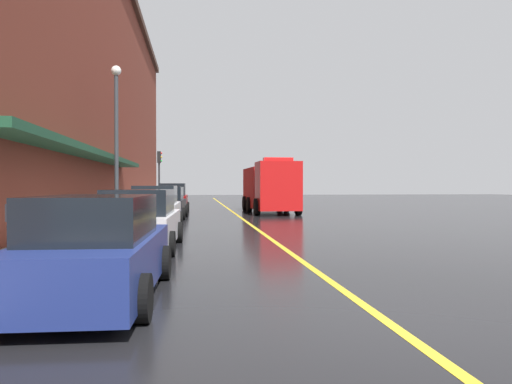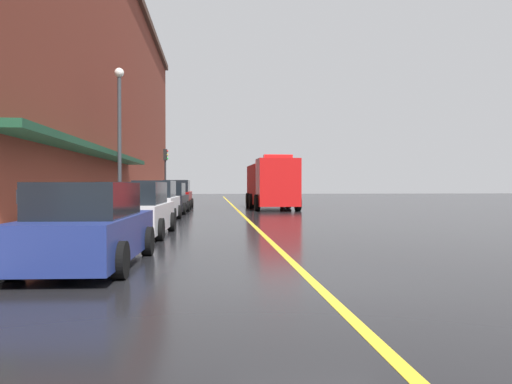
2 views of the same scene
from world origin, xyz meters
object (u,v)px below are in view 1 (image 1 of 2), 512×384
parked_car_0 (98,251)px  parked_car_2 (156,209)px  parking_meter_0 (152,196)px  parked_car_4 (173,199)px  parking_meter_1 (12,230)px  street_lamp_left (116,126)px  fire_truck (269,188)px  traffic_light_near (159,168)px  parked_car_1 (141,221)px  parking_meter_2 (106,207)px  parked_car_3 (167,204)px

parked_car_0 → parked_car_2: parked_car_2 is taller
parked_car_0 → parking_meter_0: bearing=5.1°
parked_car_0 → parked_car_4: 23.46m
parking_meter_1 → parked_car_0: bearing=-13.3°
street_lamp_left → parked_car_2: bearing=-49.5°
fire_truck → parking_meter_1: 23.64m
parked_car_4 → fire_truck: size_ratio=0.59×
parked_car_0 → street_lamp_left: bearing=10.0°
fire_truck → traffic_light_near: (-7.59, 7.80, 1.54)m
parked_car_1 → parking_meter_2: (-1.39, 2.55, 0.28)m
parking_meter_2 → street_lamp_left: size_ratio=0.19×
parked_car_3 → parked_car_4: 5.42m
parked_car_1 → parking_meter_1: (-1.39, -5.43, 0.28)m
fire_truck → parking_meter_2: 16.30m
parking_meter_1 → parking_meter_2: bearing=90.0°
parked_car_0 → fire_truck: fire_truck is taller
parked_car_2 → parking_meter_1: (-1.32, -11.57, 0.24)m
parked_car_2 → parking_meter_0: size_ratio=3.44×
parked_car_2 → fire_truck: (6.33, 10.79, 0.80)m
parked_car_2 → street_lamp_left: street_lamp_left is taller
parked_car_1 → fire_truck: bearing=-18.3°
fire_truck → parking_meter_2: (-7.65, -14.38, -0.56)m
parked_car_2 → fire_truck: size_ratio=0.58×
parking_meter_1 → parking_meter_2: (0.00, 7.98, 0.00)m
parked_car_2 → parking_meter_2: parked_car_2 is taller
parked_car_1 → fire_truck: 18.07m
street_lamp_left → traffic_light_near: 16.40m
parked_car_1 → parking_meter_1: parked_car_1 is taller
parking_meter_0 → parking_meter_2: (0.00, -16.78, 0.00)m
parked_car_2 → parked_car_3: size_ratio=1.09×
parked_car_2 → traffic_light_near: 18.78m
parking_meter_2 → parked_car_3: bearing=82.0°
parked_car_4 → parked_car_1: bearing=-179.8°
parked_car_1 → parked_car_3: (-0.02, 12.28, 0.01)m
parked_car_4 → parking_meter_0: parked_car_4 is taller
parked_car_4 → parking_meter_2: size_ratio=3.49×
parked_car_4 → street_lamp_left: size_ratio=0.67×
parked_car_3 → parking_meter_1: bearing=177.7°
parked_car_0 → parked_car_1: 5.76m
parking_meter_0 → parked_car_4: bearing=-48.3°
parked_car_3 → traffic_light_near: traffic_light_near is taller
parked_car_3 → parked_car_4: parked_car_4 is taller
parked_car_2 → parking_meter_0: parked_car_2 is taller
parked_car_2 → parking_meter_1: bearing=174.5°
parked_car_2 → traffic_light_near: (-1.25, 18.59, 2.34)m
fire_truck → parking_meter_2: bearing=-29.3°
fire_truck → parking_meter_0: (-7.65, 2.40, -0.56)m
parked_car_2 → parked_car_0: bearing=-178.7°
fire_truck → parking_meter_0: bearing=-108.7°
street_lamp_left → traffic_light_near: size_ratio=1.61×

